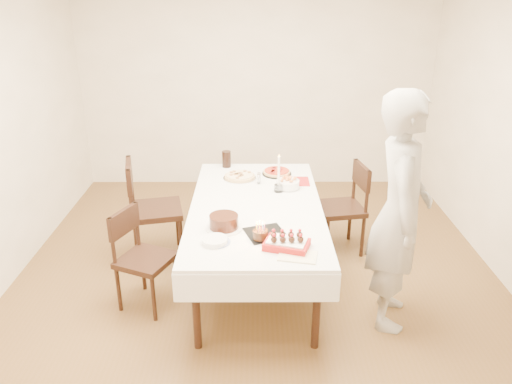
{
  "coord_description": "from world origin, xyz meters",
  "views": [
    {
      "loc": [
        -0.02,
        -3.89,
        2.55
      ],
      "look_at": [
        -0.01,
        0.07,
        0.87
      ],
      "focal_mm": 35.0,
      "sensor_mm": 36.0,
      "label": 1
    }
  ],
  "objects_px": {
    "chair_left_dessert": "(146,260)",
    "cola_glass": "(226,159)",
    "dining_table": "(256,243)",
    "pasta_bowl": "(288,184)",
    "layer_cake": "(224,222)",
    "chair_left_savory": "(156,210)",
    "strawberry_box": "(287,243)",
    "pizza_white": "(240,177)",
    "birthday_cake": "(260,230)",
    "pizza_pepperoni": "(277,172)",
    "person": "(400,213)",
    "chair_right_savory": "(340,208)",
    "taper_candle": "(279,173)"
  },
  "relations": [
    {
      "from": "dining_table",
      "to": "strawberry_box",
      "type": "height_order",
      "value": "strawberry_box"
    },
    {
      "from": "chair_left_savory",
      "to": "pizza_white",
      "type": "relative_size",
      "value": 3.14
    },
    {
      "from": "dining_table",
      "to": "pizza_pepperoni",
      "type": "distance_m",
      "value": 0.88
    },
    {
      "from": "birthday_cake",
      "to": "strawberry_box",
      "type": "relative_size",
      "value": 0.41
    },
    {
      "from": "dining_table",
      "to": "chair_right_savory",
      "type": "bearing_deg",
      "value": 33.47
    },
    {
      "from": "dining_table",
      "to": "chair_left_savory",
      "type": "relative_size",
      "value": 2.08
    },
    {
      "from": "dining_table",
      "to": "layer_cake",
      "type": "xyz_separation_m",
      "value": [
        -0.25,
        -0.45,
        0.43
      ]
    },
    {
      "from": "dining_table",
      "to": "pasta_bowl",
      "type": "xyz_separation_m",
      "value": [
        0.3,
        0.39,
        0.42
      ]
    },
    {
      "from": "birthday_cake",
      "to": "strawberry_box",
      "type": "xyz_separation_m",
      "value": [
        0.19,
        -0.13,
        -0.04
      ]
    },
    {
      "from": "pizza_pepperoni",
      "to": "cola_glass",
      "type": "relative_size",
      "value": 1.73
    },
    {
      "from": "dining_table",
      "to": "person",
      "type": "xyz_separation_m",
      "value": [
        1.08,
        -0.56,
        0.57
      ]
    },
    {
      "from": "layer_cake",
      "to": "cola_glass",
      "type": "bearing_deg",
      "value": 92.11
    },
    {
      "from": "pizza_white",
      "to": "layer_cake",
      "type": "bearing_deg",
      "value": -94.98
    },
    {
      "from": "person",
      "to": "strawberry_box",
      "type": "height_order",
      "value": "person"
    },
    {
      "from": "pizza_white",
      "to": "birthday_cake",
      "type": "relative_size",
      "value": 2.52
    },
    {
      "from": "taper_candle",
      "to": "strawberry_box",
      "type": "distance_m",
      "value": 1.07
    },
    {
      "from": "chair_left_savory",
      "to": "strawberry_box",
      "type": "bearing_deg",
      "value": 122.96
    },
    {
      "from": "layer_cake",
      "to": "strawberry_box",
      "type": "distance_m",
      "value": 0.57
    },
    {
      "from": "pizza_white",
      "to": "pizza_pepperoni",
      "type": "relative_size",
      "value": 1.11
    },
    {
      "from": "chair_right_savory",
      "to": "person",
      "type": "xyz_separation_m",
      "value": [
        0.24,
        -1.12,
        0.48
      ]
    },
    {
      "from": "chair_left_dessert",
      "to": "person",
      "type": "bearing_deg",
      "value": -161.31
    },
    {
      "from": "pizza_white",
      "to": "layer_cake",
      "type": "relative_size",
      "value": 1.13
    },
    {
      "from": "chair_left_savory",
      "to": "layer_cake",
      "type": "height_order",
      "value": "chair_left_savory"
    },
    {
      "from": "pizza_white",
      "to": "birthday_cake",
      "type": "xyz_separation_m",
      "value": [
        0.19,
        -1.27,
        0.05
      ]
    },
    {
      "from": "pizza_white",
      "to": "chair_left_savory",
      "type": "bearing_deg",
      "value": -163.95
    },
    {
      "from": "chair_left_dessert",
      "to": "pizza_pepperoni",
      "type": "height_order",
      "value": "chair_left_dessert"
    },
    {
      "from": "chair_left_savory",
      "to": "person",
      "type": "relative_size",
      "value": 0.55
    },
    {
      "from": "pizza_white",
      "to": "chair_right_savory",
      "type": "bearing_deg",
      "value": -4.41
    },
    {
      "from": "chair_left_savory",
      "to": "strawberry_box",
      "type": "xyz_separation_m",
      "value": [
        1.19,
        -1.16,
        0.28
      ]
    },
    {
      "from": "cola_glass",
      "to": "strawberry_box",
      "type": "relative_size",
      "value": 0.54
    },
    {
      "from": "cola_glass",
      "to": "chair_left_dessert",
      "type": "bearing_deg",
      "value": -113.85
    },
    {
      "from": "pizza_white",
      "to": "dining_table",
      "type": "bearing_deg",
      "value": -75.94
    },
    {
      "from": "layer_cake",
      "to": "dining_table",
      "type": "bearing_deg",
      "value": 60.44
    },
    {
      "from": "dining_table",
      "to": "pizza_white",
      "type": "height_order",
      "value": "pizza_white"
    },
    {
      "from": "chair_left_savory",
      "to": "pizza_white",
      "type": "height_order",
      "value": "chair_left_savory"
    },
    {
      "from": "cola_glass",
      "to": "birthday_cake",
      "type": "relative_size",
      "value": 1.32
    },
    {
      "from": "chair_left_dessert",
      "to": "cola_glass",
      "type": "height_order",
      "value": "cola_glass"
    },
    {
      "from": "chair_left_savory",
      "to": "pizza_pepperoni",
      "type": "distance_m",
      "value": 1.26
    },
    {
      "from": "chair_left_savory",
      "to": "chair_left_dessert",
      "type": "height_order",
      "value": "chair_left_savory"
    },
    {
      "from": "taper_candle",
      "to": "birthday_cake",
      "type": "bearing_deg",
      "value": -100.77
    },
    {
      "from": "chair_right_savory",
      "to": "layer_cake",
      "type": "height_order",
      "value": "chair_right_savory"
    },
    {
      "from": "chair_left_savory",
      "to": "chair_right_savory",
      "type": "bearing_deg",
      "value": 172.28
    },
    {
      "from": "pizza_pepperoni",
      "to": "cola_glass",
      "type": "height_order",
      "value": "cola_glass"
    },
    {
      "from": "chair_left_dessert",
      "to": "pizza_pepperoni",
      "type": "relative_size",
      "value": 2.91
    },
    {
      "from": "dining_table",
      "to": "strawberry_box",
      "type": "relative_size",
      "value": 6.72
    },
    {
      "from": "pizza_white",
      "to": "cola_glass",
      "type": "height_order",
      "value": "cola_glass"
    },
    {
      "from": "dining_table",
      "to": "pizza_white",
      "type": "bearing_deg",
      "value": 104.06
    },
    {
      "from": "pizza_white",
      "to": "layer_cake",
      "type": "xyz_separation_m",
      "value": [
        -0.09,
        -1.08,
        0.04
      ]
    },
    {
      "from": "pasta_bowl",
      "to": "chair_left_dessert",
      "type": "bearing_deg",
      "value": -147.29
    },
    {
      "from": "chair_left_dessert",
      "to": "cola_glass",
      "type": "xyz_separation_m",
      "value": [
        0.6,
        1.37,
        0.4
      ]
    }
  ]
}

